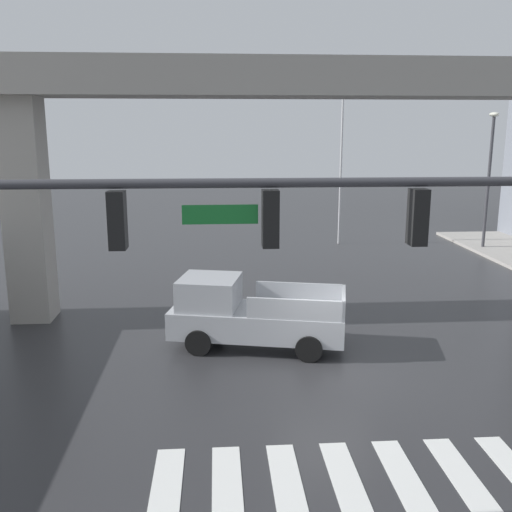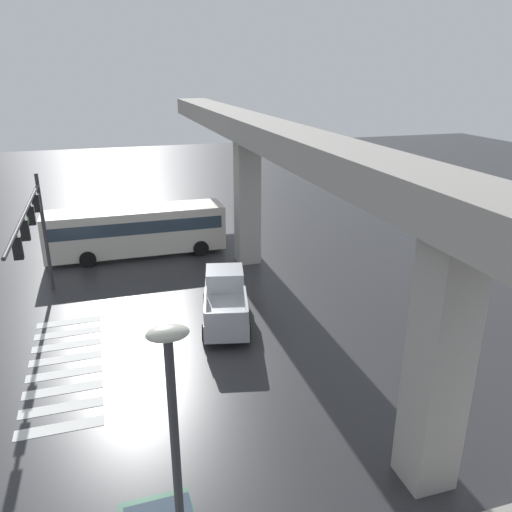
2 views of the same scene
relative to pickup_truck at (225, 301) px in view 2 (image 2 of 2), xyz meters
name	(u,v)px [view 2 (image 2 of 2)]	position (x,y,z in m)	size (l,w,h in m)	color
ground_plane	(188,348)	(1.98, -2.14, -0.99)	(120.00, 120.00, 0.00)	#2D2D30
crosswalk_stripes	(65,366)	(1.98, -7.00, -0.98)	(8.25, 2.80, 0.01)	silver
elevated_overpass	(310,166)	(1.98, 3.11, 6.39)	(53.44, 2.36, 8.58)	#9E9991
pickup_truck	(225,301)	(0.00, 0.00, 0.00)	(5.39, 2.96, 2.08)	#A8AAAF
city_bus	(136,229)	(-10.14, -3.18, 0.73)	(2.81, 10.80, 2.99)	beige
traffic_signal_mast	(33,224)	(-2.45, -7.96, 3.69)	(10.89, 0.32, 6.20)	#38383D
street_lamp_near_corner	(176,463)	(13.52, -4.08, 3.57)	(0.44, 0.70, 7.24)	#38383D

